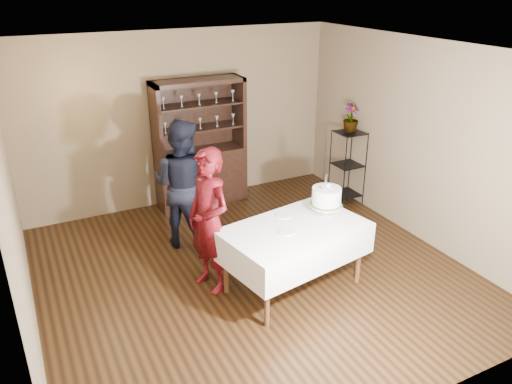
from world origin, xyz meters
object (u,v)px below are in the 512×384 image
man (183,184)px  cake (326,198)px  cake_table (294,242)px  potted_plant (351,118)px  woman (209,221)px  plant_etagere (348,165)px  china_hutch (201,164)px

man → cake: size_ratio=3.33×
cake_table → cake: (0.50, 0.12, 0.40)m
potted_plant → woman: bearing=-155.9°
cake_table → potted_plant: 2.78m
man → plant_etagere: bearing=-132.4°
plant_etagere → potted_plant: bearing=58.2°
woman → potted_plant: size_ratio=4.07×
woman → potted_plant: bearing=97.9°
man → china_hutch: bearing=-75.3°
man → cake: bearing=176.1°
cake_table → potted_plant: (2.02, 1.74, 0.79)m
plant_etagere → potted_plant: potted_plant is taller
china_hutch → cake: bearing=-77.5°
china_hutch → man: (-0.69, -1.17, 0.22)m
plant_etagere → cake_table: (-1.99, -1.70, -0.04)m
china_hutch → woman: bearing=-108.5°
woman → cake: 1.40m
china_hutch → cake: 2.72m
woman → man: bearing=159.7°
man → woman: bearing=131.2°
plant_etagere → cake: (-1.50, -1.58, 0.36)m
cake_table → man: bearing=116.0°
china_hutch → plant_etagere: china_hutch is taller
woman → cake: bearing=59.8°
woman → cake: (1.35, -0.34, 0.15)m
woman → man: 1.13m
cake_table → woman: woman is taller
cake → china_hutch: bearing=102.5°
china_hutch → cake: china_hutch is taller
woman → plant_etagere: bearing=97.4°
cake_table → potted_plant: potted_plant is taller
cake → potted_plant: (1.52, 1.62, 0.38)m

